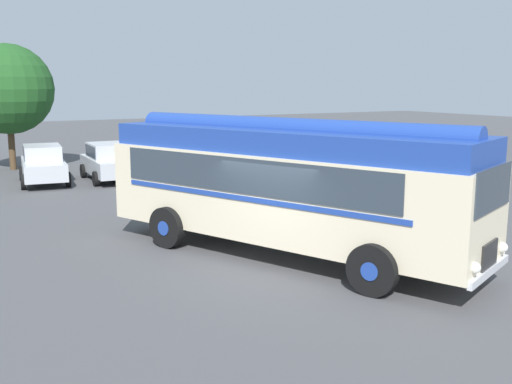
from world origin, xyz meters
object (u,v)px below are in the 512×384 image
Objects in this scene: car_mid_left at (108,162)px; traffic_cone at (426,238)px; vintage_bus at (286,182)px; car_mid_right at (170,158)px; car_near_left at (43,164)px; car_far_right at (217,153)px.

car_mid_left reaches higher than traffic_cone.
car_mid_left is (-0.61, 14.02, -1.05)m from vintage_bus.
vintage_bus is 2.34× the size of car_mid_right.
car_near_left reaches higher than traffic_cone.
car_near_left is 2.76m from car_mid_left.
car_mid_right is 15.22m from traffic_cone.
car_mid_left is at bearing -11.13° from car_near_left.
vintage_bus is at bearing -99.27° from car_mid_right.
traffic_cone is (4.20, -15.29, -0.57)m from car_mid_left.
car_far_right is (8.34, -0.02, 0.00)m from car_near_left.
car_mid_left is at bearing 177.27° from car_mid_right.
car_near_left is at bearing 173.15° from car_mid_right.
traffic_cone is at bearing -74.65° from car_mid_left.
car_mid_right is (5.58, -0.67, 0.00)m from car_near_left.
car_near_left is 1.03× the size of car_mid_left.
car_mid_right is at bearing -166.63° from car_far_right.
car_mid_left is 7.74× the size of traffic_cone.
vintage_bus is 14.11m from car_mid_right.
car_near_left is at bearing 179.90° from car_far_right.
car_mid_right is (2.27, 13.88, -1.05)m from vintage_bus.
vintage_bus is at bearing -87.53° from car_mid_left.
car_far_right is at bearing 13.37° from car_mid_right.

